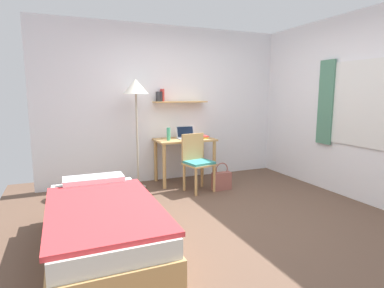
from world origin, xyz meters
TOP-DOWN VIEW (x-y plane):
  - ground_plane at (0.00, 0.00)m, footprint 5.28×5.28m
  - wall_back at (0.00, 2.02)m, footprint 4.40×0.27m
  - wall_right at (2.02, 0.01)m, footprint 0.10×4.40m
  - bed at (-1.46, -0.20)m, footprint 0.98×1.92m
  - desk at (0.12, 1.70)m, footprint 0.97×0.58m
  - desk_chair at (0.12, 1.19)m, footprint 0.48×0.46m
  - standing_lamp at (-0.69, 1.65)m, footprint 0.38×0.38m
  - laptop at (0.16, 1.73)m, footprint 0.32×0.22m
  - water_bottle at (-0.19, 1.62)m, footprint 0.06×0.06m
  - book_stack at (0.42, 1.67)m, footprint 0.19×0.23m
  - handbag at (0.48, 1.06)m, footprint 0.30×0.11m

SIDE VIEW (x-z plane):
  - ground_plane at x=0.00m, z-range 0.00..0.00m
  - handbag at x=0.48m, z-range -0.06..0.37m
  - bed at x=-1.46m, z-range -0.03..0.51m
  - desk_chair at x=0.12m, z-range 0.04..0.92m
  - desk at x=0.12m, z-range 0.23..0.96m
  - book_stack at x=0.42m, z-range 0.74..0.78m
  - laptop at x=0.16m, z-range 0.69..0.90m
  - water_bottle at x=-0.19m, z-range 0.74..0.95m
  - wall_back at x=0.00m, z-range 0.00..2.60m
  - wall_right at x=2.02m, z-range 0.00..2.60m
  - standing_lamp at x=-0.69m, z-range 0.64..2.34m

